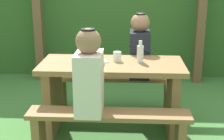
{
  "coord_description": "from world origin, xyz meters",
  "views": [
    {
      "loc": [
        0.17,
        -3.09,
        1.6
      ],
      "look_at": [
        0.0,
        0.0,
        0.67
      ],
      "focal_mm": 52.86,
      "sensor_mm": 36.0,
      "label": 1
    }
  ],
  "objects_px": {
    "person_white_shirt": "(89,75)",
    "bench_far": "(114,86)",
    "cell_phone": "(103,61)",
    "drinking_glass": "(117,56)",
    "picnic_table": "(112,86)",
    "bench_near": "(109,126)",
    "bottle_left": "(140,53)",
    "person_black_coat": "(140,48)"
  },
  "relations": [
    {
      "from": "person_white_shirt",
      "to": "bench_far",
      "type": "bearing_deg",
      "value": 81.0
    },
    {
      "from": "cell_phone",
      "to": "drinking_glass",
      "type": "bearing_deg",
      "value": -19.19
    },
    {
      "from": "picnic_table",
      "to": "bench_near",
      "type": "relative_size",
      "value": 1.0
    },
    {
      "from": "picnic_table",
      "to": "bench_far",
      "type": "distance_m",
      "value": 0.54
    },
    {
      "from": "person_white_shirt",
      "to": "bottle_left",
      "type": "distance_m",
      "value": 0.7
    },
    {
      "from": "person_black_coat",
      "to": "bottle_left",
      "type": "bearing_deg",
      "value": -90.94
    },
    {
      "from": "bench_near",
      "to": "drinking_glass",
      "type": "relative_size",
      "value": 14.51
    },
    {
      "from": "bench_near",
      "to": "cell_phone",
      "type": "bearing_deg",
      "value": 99.11
    },
    {
      "from": "drinking_glass",
      "to": "cell_phone",
      "type": "height_order",
      "value": "drinking_glass"
    },
    {
      "from": "bottle_left",
      "to": "picnic_table",
      "type": "bearing_deg",
      "value": -171.74
    },
    {
      "from": "picnic_table",
      "to": "bench_far",
      "type": "height_order",
      "value": "picnic_table"
    },
    {
      "from": "bench_far",
      "to": "cell_phone",
      "type": "distance_m",
      "value": 0.64
    },
    {
      "from": "person_white_shirt",
      "to": "bottle_left",
      "type": "xyz_separation_m",
      "value": [
        0.43,
        0.55,
        0.06
      ]
    },
    {
      "from": "bench_near",
      "to": "person_black_coat",
      "type": "bearing_deg",
      "value": 74.6
    },
    {
      "from": "bench_near",
      "to": "person_white_shirt",
      "type": "relative_size",
      "value": 1.95
    },
    {
      "from": "bench_far",
      "to": "cell_phone",
      "type": "relative_size",
      "value": 10.0
    },
    {
      "from": "drinking_glass",
      "to": "cell_phone",
      "type": "distance_m",
      "value": 0.15
    },
    {
      "from": "bottle_left",
      "to": "person_white_shirt",
      "type": "bearing_deg",
      "value": -128.44
    },
    {
      "from": "bench_far",
      "to": "drinking_glass",
      "type": "relative_size",
      "value": 14.51
    },
    {
      "from": "person_black_coat",
      "to": "cell_phone",
      "type": "relative_size",
      "value": 5.14
    },
    {
      "from": "picnic_table",
      "to": "person_black_coat",
      "type": "relative_size",
      "value": 1.95
    },
    {
      "from": "bench_far",
      "to": "drinking_glass",
      "type": "xyz_separation_m",
      "value": [
        0.05,
        -0.45,
        0.47
      ]
    },
    {
      "from": "picnic_table",
      "to": "drinking_glass",
      "type": "xyz_separation_m",
      "value": [
        0.05,
        0.06,
        0.29
      ]
    },
    {
      "from": "drinking_glass",
      "to": "bottle_left",
      "type": "distance_m",
      "value": 0.23
    },
    {
      "from": "bench_near",
      "to": "bench_far",
      "type": "relative_size",
      "value": 1.0
    },
    {
      "from": "picnic_table",
      "to": "person_black_coat",
      "type": "xyz_separation_m",
      "value": [
        0.28,
        0.51,
        0.27
      ]
    },
    {
      "from": "person_white_shirt",
      "to": "person_black_coat",
      "type": "bearing_deg",
      "value": 66.47
    },
    {
      "from": "picnic_table",
      "to": "bottle_left",
      "type": "bearing_deg",
      "value": 8.26
    },
    {
      "from": "picnic_table",
      "to": "bottle_left",
      "type": "relative_size",
      "value": 6.52
    },
    {
      "from": "picnic_table",
      "to": "cell_phone",
      "type": "bearing_deg",
      "value": 153.36
    },
    {
      "from": "picnic_table",
      "to": "person_white_shirt",
      "type": "bearing_deg",
      "value": -107.64
    },
    {
      "from": "bench_near",
      "to": "bench_far",
      "type": "height_order",
      "value": "same"
    },
    {
      "from": "bench_far",
      "to": "person_black_coat",
      "type": "height_order",
      "value": "person_black_coat"
    },
    {
      "from": "bottle_left",
      "to": "bench_near",
      "type": "bearing_deg",
      "value": -116.37
    },
    {
      "from": "bench_far",
      "to": "bottle_left",
      "type": "bearing_deg",
      "value": -59.92
    },
    {
      "from": "person_white_shirt",
      "to": "cell_phone",
      "type": "distance_m",
      "value": 0.56
    },
    {
      "from": "picnic_table",
      "to": "drinking_glass",
      "type": "relative_size",
      "value": 14.51
    },
    {
      "from": "bench_near",
      "to": "person_white_shirt",
      "type": "bearing_deg",
      "value": 178.82
    },
    {
      "from": "bench_far",
      "to": "drinking_glass",
      "type": "height_order",
      "value": "drinking_glass"
    },
    {
      "from": "drinking_glass",
      "to": "person_white_shirt",
      "type": "bearing_deg",
      "value": -110.1
    },
    {
      "from": "cell_phone",
      "to": "person_black_coat",
      "type": "bearing_deg",
      "value": 23.86
    },
    {
      "from": "bench_far",
      "to": "person_white_shirt",
      "type": "bearing_deg",
      "value": -99.0
    }
  ]
}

